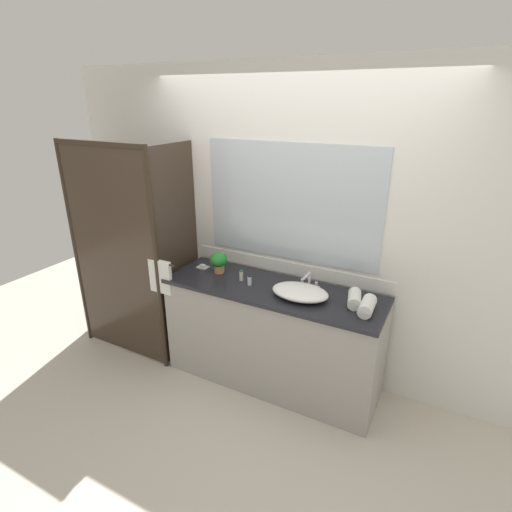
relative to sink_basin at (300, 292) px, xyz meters
name	(u,v)px	position (x,y,z in m)	size (l,w,h in m)	color
ground_plane	(271,380)	(-0.25, 0.04, -0.94)	(8.00, 8.00, 0.00)	beige
wall_back_with_mirror	(291,228)	(-0.25, 0.38, 0.36)	(4.40, 0.06, 2.60)	silver
vanity_cabinet	(272,335)	(-0.25, 0.05, -0.49)	(1.80, 0.58, 0.90)	#9E9993
shower_enclosure	(134,254)	(-1.53, -0.15, 0.08)	(1.20, 0.59, 2.00)	#2D2319
sink_basin	(300,292)	(0.00, 0.00, 0.00)	(0.44, 0.30, 0.08)	white
faucet	(309,282)	(0.00, 0.18, 0.00)	(0.17, 0.15, 0.14)	silver
potted_plant	(219,261)	(-0.80, 0.10, 0.06)	(0.15, 0.15, 0.19)	#B77A51
soap_dish	(203,266)	(-0.98, 0.12, -0.03)	(0.10, 0.07, 0.04)	silver
amenity_bottle_shampoo	(241,276)	(-0.54, 0.05, 0.00)	(0.03, 0.03, 0.09)	silver
amenity_bottle_body_wash	(249,281)	(-0.44, 0.00, 0.00)	(0.03, 0.03, 0.09)	silver
rolled_towel_near_edge	(367,306)	(0.51, 0.00, 0.01)	(0.10, 0.10, 0.22)	white
rolled_towel_middle	(354,299)	(0.40, 0.07, 0.01)	(0.10, 0.10, 0.21)	white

